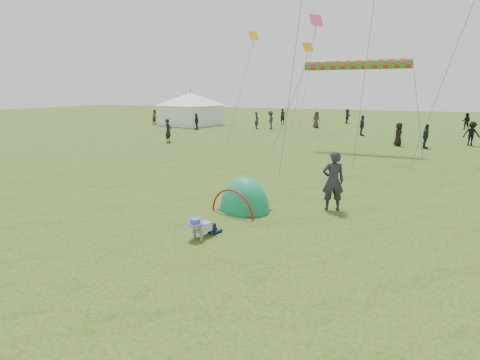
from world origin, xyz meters
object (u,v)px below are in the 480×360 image
at_px(crawling_toddler, 202,227).
at_px(popup_tent, 244,210).
at_px(standing_adult, 333,181).
at_px(event_marquee, 191,108).

xyz_separation_m(crawling_toddler, popup_tent, (0.14, 2.55, -0.29)).
bearing_deg(standing_adult, crawling_toddler, 31.89).
distance_m(crawling_toddler, popup_tent, 2.57).
distance_m(popup_tent, standing_adult, 2.98).
xyz_separation_m(crawling_toddler, standing_adult, (2.70, 3.71, 0.67)).
bearing_deg(event_marquee, crawling_toddler, -46.22).
bearing_deg(crawling_toddler, popup_tent, 106.63).
distance_m(standing_adult, event_marquee, 31.22).
distance_m(popup_tent, event_marquee, 30.66).
height_order(crawling_toddler, event_marquee, event_marquee).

